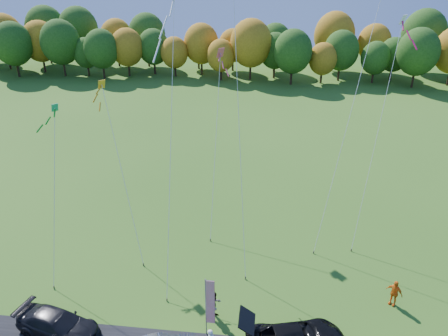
# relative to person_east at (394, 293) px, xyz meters

# --- Properties ---
(ground) EXTENTS (160.00, 160.00, 0.00)m
(ground) POSITION_rel_person_east_xyz_m (-10.71, -2.61, -0.87)
(ground) COLOR #305E19
(tree_line) EXTENTS (116.00, 12.00, 10.00)m
(tree_line) POSITION_rel_person_east_xyz_m (-10.71, 52.39, -0.87)
(tree_line) COLOR #1E4711
(tree_line) RESTS_ON ground
(dark_truck_a) EXTENTS (5.20, 3.10, 1.41)m
(dark_truck_a) POSITION_rel_person_east_xyz_m (-19.09, -4.57, -0.16)
(dark_truck_a) COLOR black
(dark_truck_a) RESTS_ON ground
(person_tailgate_b) EXTENTS (1.10, 1.11, 1.81)m
(person_tailgate_b) POSITION_rel_person_east_xyz_m (-10.62, -2.27, 0.03)
(person_tailgate_b) COLOR gray
(person_tailgate_b) RESTS_ON ground
(person_east) EXTENTS (1.07, 0.95, 1.74)m
(person_east) POSITION_rel_person_east_xyz_m (0.00, 0.00, 0.00)
(person_east) COLOR orange
(person_east) RESTS_ON ground
(feather_flag) EXTENTS (0.52, 0.07, 3.93)m
(feather_flag) POSITION_rel_person_east_xyz_m (-10.71, -3.63, 1.52)
(feather_flag) COLOR #999999
(feather_flag) RESTS_ON ground
(kite_delta_blue) EXTENTS (3.64, 9.90, 25.29)m
(kite_delta_blue) POSITION_rel_person_east_xyz_m (-10.18, 5.78, 11.63)
(kite_delta_blue) COLOR #4C3F33
(kite_delta_blue) RESTS_ON ground
(kite_parafoil_orange) EXTENTS (8.18, 11.44, 32.92)m
(kite_parafoil_orange) POSITION_rel_person_east_xyz_m (-1.23, 9.94, 15.39)
(kite_parafoil_orange) COLOR #4C3F33
(kite_parafoil_orange) RESTS_ON ground
(kite_delta_red) EXTENTS (2.51, 11.23, 18.30)m
(kite_delta_red) POSITION_rel_person_east_xyz_m (-14.22, 4.20, 8.44)
(kite_delta_red) COLOR #4C3F33
(kite_delta_red) RESTS_ON ground
(kite_diamond_yellow) EXTENTS (4.18, 5.97, 11.75)m
(kite_diamond_yellow) POSITION_rel_person_east_xyz_m (-17.91, 4.54, 4.80)
(kite_diamond_yellow) COLOR #4C3F33
(kite_diamond_yellow) RESTS_ON ground
(kite_diamond_green) EXTENTS (0.90, 5.04, 11.10)m
(kite_diamond_green) POSITION_rel_person_east_xyz_m (-21.29, 1.37, 4.90)
(kite_diamond_green) COLOR #4C3F33
(kite_diamond_green) RESTS_ON ground
(kite_diamond_white) EXTENTS (3.05, 6.67, 15.84)m
(kite_diamond_white) POSITION_rel_person_east_xyz_m (-0.45, 8.17, 6.87)
(kite_diamond_white) COLOR #4C3F33
(kite_diamond_white) RESTS_ON ground
(kite_diamond_pink) EXTENTS (1.27, 7.87, 13.18)m
(kite_diamond_pink) POSITION_rel_person_east_xyz_m (-11.98, 9.44, 6.66)
(kite_diamond_pink) COLOR #4C3F33
(kite_diamond_pink) RESTS_ON ground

